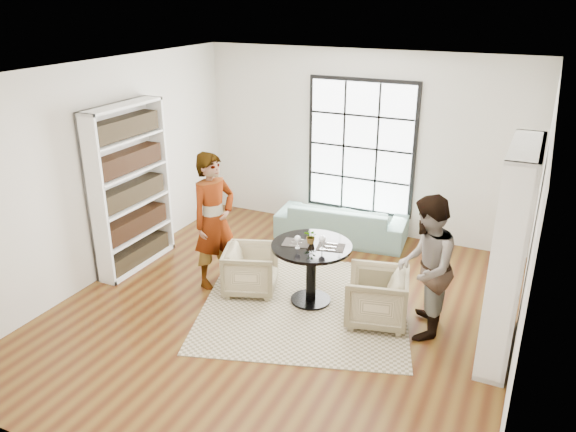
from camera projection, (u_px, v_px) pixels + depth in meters
The scene contains 16 objects.
ground at pixel (283, 311), 7.20m from camera, with size 6.00×6.00×0.00m, color brown.
room_shell at pixel (301, 206), 7.19m from camera, with size 6.00×6.01×6.00m.
rug at pixel (305, 304), 7.34m from camera, with size 2.61×2.61×0.01m, color #BCAB8D.
pedestal_table at pixel (311, 261), 7.20m from camera, with size 1.03×1.03×0.82m.
sofa at pixel (341, 222), 9.19m from camera, with size 2.09×0.82×0.61m, color #749B99.
armchair_left at pixel (251, 270), 7.57m from camera, with size 0.68×0.70×0.64m, color tan.
armchair_right at pixel (376, 297), 6.86m from camera, with size 0.72×0.74×0.68m, color #BDB987.
person_left at pixel (214, 220), 7.56m from camera, with size 0.69×0.45×1.89m, color gray.
person_right at pixel (425, 267), 6.44m from camera, with size 0.84×0.65×1.73m, color gray.
placemat_left at pixel (297, 243), 7.16m from camera, with size 0.34×0.26×0.01m, color black.
placemat_right at pixel (331, 247), 7.05m from camera, with size 0.34×0.26×0.01m, color black.
cutlery_left at pixel (297, 242), 7.16m from camera, with size 0.14×0.22×0.01m, color silver, non-canonical shape.
cutlery_right at pixel (331, 246), 7.05m from camera, with size 0.14×0.22×0.01m, color silver, non-canonical shape.
wine_glass_left at pixel (298, 239), 6.98m from camera, with size 0.08×0.08×0.17m.
wine_glass_right at pixel (322, 240), 6.94m from camera, with size 0.09×0.09×0.19m.
flower_centerpiece at pixel (311, 236), 7.12m from camera, with size 0.17×0.15×0.19m, color gray.
Camera 1 is at (2.70, -5.62, 3.81)m, focal length 35.00 mm.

